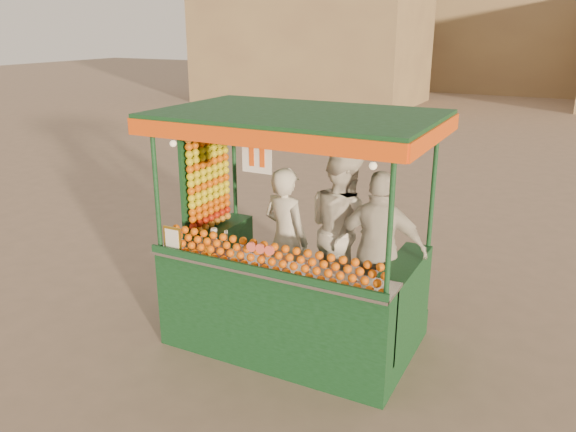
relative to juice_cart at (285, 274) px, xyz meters
The scene contains 7 objects.
ground 0.96m from the juice_cart, 117.23° to the left, with size 90.00×90.00×0.00m, color #766254.
building_left 22.45m from the juice_cart, 114.28° to the left, with size 10.00×6.00×6.00m, color #967F55.
building_center 30.56m from the juice_cart, 94.13° to the left, with size 14.00×7.00×7.00m, color #967F55.
juice_cart is the anchor object (origin of this frame).
vendor_left 0.45m from the juice_cart, 115.88° to the left, with size 0.70×0.55×1.70m.
vendor_middle 0.87m from the juice_cart, 58.32° to the left, with size 1.17×1.11×1.90m.
vendor_right 1.08m from the juice_cart, 22.52° to the left, with size 1.09×0.59×1.76m.
Camera 1 is at (2.92, -5.61, 3.52)m, focal length 35.88 mm.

